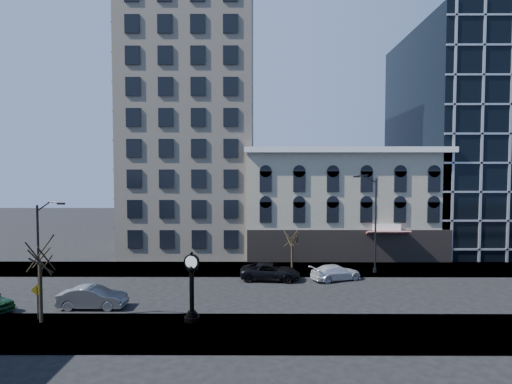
{
  "coord_description": "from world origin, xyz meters",
  "views": [
    {
      "loc": [
        2.17,
        -31.72,
        9.65
      ],
      "look_at": [
        2.0,
        4.0,
        8.0
      ],
      "focal_mm": 28.0,
      "sensor_mm": 36.0,
      "label": 1
    }
  ],
  "objects_px": {
    "street_clock": "(192,290)",
    "car_near_b": "(93,297)",
    "street_lamp_near": "(45,228)",
    "warning_sign": "(37,295)"
  },
  "relations": [
    {
      "from": "street_lamp_near",
      "to": "warning_sign",
      "type": "distance_m",
      "value": 4.44
    },
    {
      "from": "street_clock",
      "to": "car_near_b",
      "type": "distance_m",
      "value": 8.17
    },
    {
      "from": "street_clock",
      "to": "car_near_b",
      "type": "relative_size",
      "value": 0.95
    },
    {
      "from": "street_lamp_near",
      "to": "car_near_b",
      "type": "distance_m",
      "value": 6.23
    },
    {
      "from": "street_clock",
      "to": "car_near_b",
      "type": "height_order",
      "value": "street_clock"
    },
    {
      "from": "car_near_b",
      "to": "warning_sign",
      "type": "bearing_deg",
      "value": 134.51
    },
    {
      "from": "warning_sign",
      "to": "car_near_b",
      "type": "distance_m",
      "value": 3.71
    },
    {
      "from": "warning_sign",
      "to": "car_near_b",
      "type": "height_order",
      "value": "warning_sign"
    },
    {
      "from": "warning_sign",
      "to": "car_near_b",
      "type": "bearing_deg",
      "value": 30.34
    },
    {
      "from": "street_lamp_near",
      "to": "car_near_b",
      "type": "relative_size",
      "value": 1.67
    }
  ]
}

